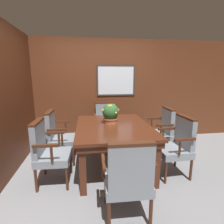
% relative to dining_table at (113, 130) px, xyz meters
% --- Properties ---
extents(ground_plane, '(14.00, 14.00, 0.00)m').
position_rel_dining_table_xyz_m(ground_plane, '(-0.10, -0.27, -0.67)').
color(ground_plane, gray).
extents(wall_back, '(7.20, 0.08, 2.45)m').
position_rel_dining_table_xyz_m(wall_back, '(-0.10, 1.42, 0.56)').
color(wall_back, '#5B2D19').
rests_on(wall_back, ground_plane).
extents(dining_table, '(1.24, 1.59, 0.77)m').
position_rel_dining_table_xyz_m(dining_table, '(0.00, 0.00, 0.00)').
color(dining_table, '#4C2314').
rests_on(dining_table, ground_plane).
extents(chair_left_far, '(0.49, 0.57, 0.97)m').
position_rel_dining_table_xyz_m(chair_left_far, '(-0.99, 0.35, -0.15)').
color(chair_left_far, '#472314').
rests_on(chair_left_far, ground_plane).
extents(chair_head_near, '(0.57, 0.50, 0.97)m').
position_rel_dining_table_xyz_m(chair_head_near, '(-0.02, -1.19, -0.15)').
color(chair_head_near, '#472314').
rests_on(chair_head_near, ground_plane).
extents(chair_head_far, '(0.57, 0.49, 0.97)m').
position_rel_dining_table_xyz_m(chair_head_far, '(0.00, 1.16, -0.15)').
color(chair_head_far, '#472314').
rests_on(chair_head_far, ground_plane).
extents(chair_right_near, '(0.50, 0.57, 0.97)m').
position_rel_dining_table_xyz_m(chair_right_near, '(0.98, -0.38, -0.15)').
color(chair_right_near, '#472314').
rests_on(chair_right_near, ground_plane).
extents(chair_left_near, '(0.50, 0.57, 0.97)m').
position_rel_dining_table_xyz_m(chair_left_near, '(-1.03, -0.33, -0.15)').
color(chair_left_near, '#472314').
rests_on(chair_left_near, ground_plane).
extents(chair_right_far, '(0.51, 0.58, 0.97)m').
position_rel_dining_table_xyz_m(chair_right_far, '(1.04, 0.35, -0.15)').
color(chair_right_far, '#472314').
rests_on(chair_right_far, ground_plane).
extents(potted_plant, '(0.31, 0.30, 0.36)m').
position_rel_dining_table_xyz_m(potted_plant, '(-0.03, 0.12, 0.27)').
color(potted_plant, '#B2603D').
rests_on(potted_plant, dining_table).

